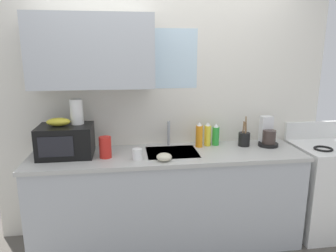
{
  "coord_description": "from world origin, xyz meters",
  "views": [
    {
      "loc": [
        -0.37,
        -2.65,
        1.79
      ],
      "look_at": [
        0.0,
        0.0,
        1.15
      ],
      "focal_mm": 33.29,
      "sensor_mm": 36.0,
      "label": 1
    }
  ],
  "objects_px": {
    "stove_range": "(323,188)",
    "mug_white": "(137,154)",
    "microwave": "(66,141)",
    "banana_bunch": "(58,122)",
    "coffee_maker": "(267,135)",
    "utensil_crock": "(244,139)",
    "dish_soap_bottle_green": "(216,135)",
    "dish_soap_bottle_yellow": "(208,135)",
    "dish_soap_bottle_orange": "(199,135)",
    "cereal_canister": "(105,147)",
    "paper_towel_roll": "(77,112)",
    "small_bowl": "(164,157)"
  },
  "relations": [
    {
      "from": "dish_soap_bottle_yellow",
      "to": "mug_white",
      "type": "xyz_separation_m",
      "value": [
        -0.69,
        -0.32,
        -0.06
      ]
    },
    {
      "from": "cereal_canister",
      "to": "small_bowl",
      "type": "relative_size",
      "value": 1.42
    },
    {
      "from": "stove_range",
      "to": "mug_white",
      "type": "bearing_deg",
      "value": -175.56
    },
    {
      "from": "dish_soap_bottle_orange",
      "to": "stove_range",
      "type": "bearing_deg",
      "value": -6.45
    },
    {
      "from": "utensil_crock",
      "to": "dish_soap_bottle_orange",
      "type": "bearing_deg",
      "value": 176.76
    },
    {
      "from": "dish_soap_bottle_green",
      "to": "microwave",
      "type": "bearing_deg",
      "value": -174.4
    },
    {
      "from": "stove_range",
      "to": "microwave",
      "type": "xyz_separation_m",
      "value": [
        -2.46,
        0.04,
        0.58
      ]
    },
    {
      "from": "paper_towel_roll",
      "to": "microwave",
      "type": "bearing_deg",
      "value": -152.83
    },
    {
      "from": "banana_bunch",
      "to": "dish_soap_bottle_orange",
      "type": "height_order",
      "value": "banana_bunch"
    },
    {
      "from": "paper_towel_roll",
      "to": "small_bowl",
      "type": "bearing_deg",
      "value": -22.35
    },
    {
      "from": "stove_range",
      "to": "cereal_canister",
      "type": "bearing_deg",
      "value": -178.55
    },
    {
      "from": "dish_soap_bottle_yellow",
      "to": "cereal_canister",
      "type": "height_order",
      "value": "dish_soap_bottle_yellow"
    },
    {
      "from": "dish_soap_bottle_green",
      "to": "banana_bunch",
      "type": "bearing_deg",
      "value": -174.66
    },
    {
      "from": "stove_range",
      "to": "coffee_maker",
      "type": "distance_m",
      "value": 0.8
    },
    {
      "from": "small_bowl",
      "to": "paper_towel_roll",
      "type": "bearing_deg",
      "value": 157.65
    },
    {
      "from": "coffee_maker",
      "to": "dish_soap_bottle_green",
      "type": "distance_m",
      "value": 0.5
    },
    {
      "from": "cereal_canister",
      "to": "mug_white",
      "type": "bearing_deg",
      "value": -18.45
    },
    {
      "from": "coffee_maker",
      "to": "dish_soap_bottle_orange",
      "type": "relative_size",
      "value": 1.15
    },
    {
      "from": "coffee_maker",
      "to": "mug_white",
      "type": "height_order",
      "value": "coffee_maker"
    },
    {
      "from": "banana_bunch",
      "to": "small_bowl",
      "type": "distance_m",
      "value": 0.95
    },
    {
      "from": "utensil_crock",
      "to": "small_bowl",
      "type": "xyz_separation_m",
      "value": [
        -0.82,
        -0.32,
        -0.04
      ]
    },
    {
      "from": "dish_soap_bottle_green",
      "to": "small_bowl",
      "type": "height_order",
      "value": "dish_soap_bottle_green"
    },
    {
      "from": "dish_soap_bottle_orange",
      "to": "banana_bunch",
      "type": "bearing_deg",
      "value": -175.7
    },
    {
      "from": "dish_soap_bottle_orange",
      "to": "dish_soap_bottle_yellow",
      "type": "bearing_deg",
      "value": 20.25
    },
    {
      "from": "microwave",
      "to": "utensil_crock",
      "type": "relative_size",
      "value": 1.59
    },
    {
      "from": "utensil_crock",
      "to": "small_bowl",
      "type": "height_order",
      "value": "utensil_crock"
    },
    {
      "from": "dish_soap_bottle_yellow",
      "to": "utensil_crock",
      "type": "relative_size",
      "value": 0.8
    },
    {
      "from": "paper_towel_roll",
      "to": "stove_range",
      "type": "bearing_deg",
      "value": -2.34
    },
    {
      "from": "stove_range",
      "to": "mug_white",
      "type": "height_order",
      "value": "stove_range"
    },
    {
      "from": "stove_range",
      "to": "mug_white",
      "type": "xyz_separation_m",
      "value": [
        -1.85,
        -0.14,
        0.49
      ]
    },
    {
      "from": "dish_soap_bottle_yellow",
      "to": "banana_bunch",
      "type": "bearing_deg",
      "value": -174.56
    },
    {
      "from": "dish_soap_bottle_orange",
      "to": "dish_soap_bottle_yellow",
      "type": "relative_size",
      "value": 1.04
    },
    {
      "from": "coffee_maker",
      "to": "dish_soap_bottle_green",
      "type": "xyz_separation_m",
      "value": [
        -0.5,
        0.08,
        -0.0
      ]
    },
    {
      "from": "paper_towel_roll",
      "to": "utensil_crock",
      "type": "distance_m",
      "value": 1.58
    },
    {
      "from": "banana_bunch",
      "to": "cereal_canister",
      "type": "xyz_separation_m",
      "value": [
        0.39,
        -0.1,
        -0.21
      ]
    },
    {
      "from": "stove_range",
      "to": "paper_towel_roll",
      "type": "bearing_deg",
      "value": 177.66
    },
    {
      "from": "coffee_maker",
      "to": "utensil_crock",
      "type": "relative_size",
      "value": 0.97
    },
    {
      "from": "coffee_maker",
      "to": "mug_white",
      "type": "bearing_deg",
      "value": -168.94
    },
    {
      "from": "stove_range",
      "to": "mug_white",
      "type": "relative_size",
      "value": 11.37
    },
    {
      "from": "stove_range",
      "to": "dish_soap_bottle_orange",
      "type": "height_order",
      "value": "dish_soap_bottle_orange"
    },
    {
      "from": "dish_soap_bottle_orange",
      "to": "utensil_crock",
      "type": "xyz_separation_m",
      "value": [
        0.44,
        -0.02,
        -0.04
      ]
    },
    {
      "from": "stove_range",
      "to": "paper_towel_roll",
      "type": "height_order",
      "value": "paper_towel_roll"
    },
    {
      "from": "mug_white",
      "to": "dish_soap_bottle_yellow",
      "type": "bearing_deg",
      "value": 24.73
    },
    {
      "from": "dish_soap_bottle_green",
      "to": "cereal_canister",
      "type": "xyz_separation_m",
      "value": [
        -1.05,
        -0.23,
        -0.01
      ]
    },
    {
      "from": "cereal_canister",
      "to": "dish_soap_bottle_green",
      "type": "bearing_deg",
      "value": 12.63
    },
    {
      "from": "dish_soap_bottle_orange",
      "to": "dish_soap_bottle_green",
      "type": "xyz_separation_m",
      "value": [
        0.18,
        0.04,
        -0.01
      ]
    },
    {
      "from": "cereal_canister",
      "to": "mug_white",
      "type": "distance_m",
      "value": 0.29
    },
    {
      "from": "cereal_canister",
      "to": "utensil_crock",
      "type": "bearing_deg",
      "value": 7.39
    },
    {
      "from": "dish_soap_bottle_yellow",
      "to": "cereal_canister",
      "type": "relative_size",
      "value": 1.26
    },
    {
      "from": "microwave",
      "to": "banana_bunch",
      "type": "xyz_separation_m",
      "value": [
        -0.05,
        0.0,
        0.17
      ]
    }
  ]
}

